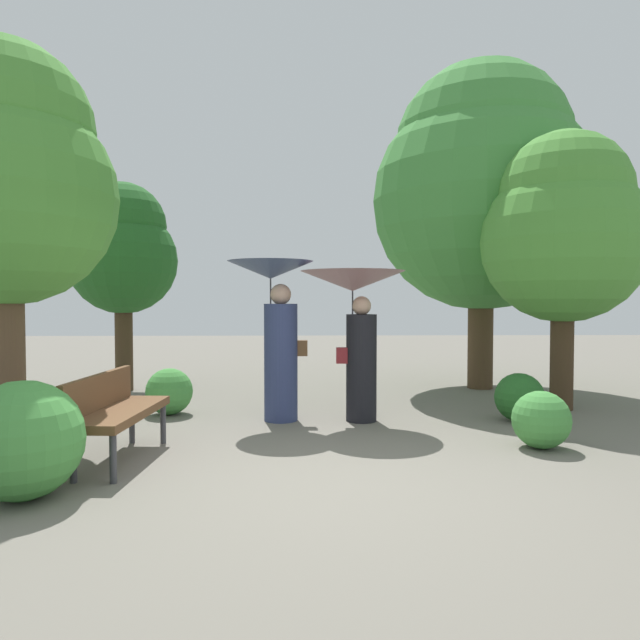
{
  "coord_description": "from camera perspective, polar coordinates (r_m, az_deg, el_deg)",
  "views": [
    {
      "loc": [
        -0.19,
        -4.76,
        1.54
      ],
      "look_at": [
        0.0,
        2.97,
        1.27
      ],
      "focal_mm": 31.87,
      "sensor_mm": 36.0,
      "label": 1
    }
  ],
  "objects": [
    {
      "name": "park_bench",
      "position": [
        5.83,
        -19.92,
        -8.27
      ],
      "size": [
        0.58,
        1.53,
        0.83
      ],
      "rotation": [
        0.0,
        0.0,
        1.51
      ],
      "color": "#38383D",
      "rests_on": "ground"
    },
    {
      "name": "tree_mid_right",
      "position": [
        10.48,
        15.94,
        12.9
      ],
      "size": [
        3.77,
        3.77,
        5.63
      ],
      "color": "#4C3823",
      "rests_on": "ground"
    },
    {
      "name": "tree_mid_left",
      "position": [
        10.24,
        -19.19,
        6.65
      ],
      "size": [
        1.82,
        1.82,
        3.53
      ],
      "color": "#42301E",
      "rests_on": "ground"
    },
    {
      "name": "tree_near_right",
      "position": [
        8.71,
        23.27,
        8.52
      ],
      "size": [
        2.26,
        2.26,
        3.89
      ],
      "color": "#42301E",
      "rests_on": "ground"
    },
    {
      "name": "bush_behind_bench",
      "position": [
        7.95,
        -14.9,
        -6.95
      ],
      "size": [
        0.62,
        0.62,
        0.62
      ],
      "primitive_type": "sphere",
      "color": "#428C3D",
      "rests_on": "ground"
    },
    {
      "name": "ground_plane",
      "position": [
        5.01,
        0.87,
        -15.88
      ],
      "size": [
        40.0,
        40.0,
        0.0
      ],
      "primitive_type": "plane",
      "color": "#6B665B"
    },
    {
      "name": "person_right",
      "position": [
        7.19,
        3.58,
        1.15
      ],
      "size": [
        1.32,
        1.32,
        1.91
      ],
      "rotation": [
        0.0,
        0.0,
        1.71
      ],
      "color": "black",
      "rests_on": "ground"
    },
    {
      "name": "bush_far_side",
      "position": [
        6.4,
        21.32,
        -9.31
      ],
      "size": [
        0.6,
        0.6,
        0.6
      ],
      "primitive_type": "sphere",
      "color": "#428C3D",
      "rests_on": "ground"
    },
    {
      "name": "person_left",
      "position": [
        7.23,
        -4.43,
        0.37
      ],
      "size": [
        1.09,
        1.09,
        2.03
      ],
      "rotation": [
        0.0,
        0.0,
        1.71
      ],
      "color": "navy",
      "rests_on": "ground"
    },
    {
      "name": "bush_path_left",
      "position": [
        5.02,
        -27.71,
        -10.62
      ],
      "size": [
        0.92,
        0.92,
        0.92
      ],
      "primitive_type": "sphere",
      "color": "#428C3D",
      "rests_on": "ground"
    },
    {
      "name": "tree_near_left",
      "position": [
        6.88,
        -29.17,
        12.56
      ],
      "size": [
        2.28,
        2.28,
        4.23
      ],
      "color": "brown",
      "rests_on": "ground"
    },
    {
      "name": "bush_path_right",
      "position": [
        7.67,
        19.39,
        -7.34
      ],
      "size": [
        0.62,
        0.62,
        0.62
      ],
      "primitive_type": "sphere",
      "color": "#235B23",
      "rests_on": "ground"
    }
  ]
}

